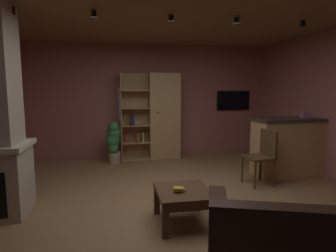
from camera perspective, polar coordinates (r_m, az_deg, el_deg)
floor at (r=3.98m, az=1.13°, el=-16.09°), size 5.78×6.03×0.02m
wall_back at (r=6.66m, az=-4.29°, el=5.01°), size 5.90×0.06×2.60m
ceiling at (r=3.79m, az=1.23°, el=23.28°), size 5.78×6.03×0.02m
window_pane_back at (r=6.60m, az=-6.68°, el=4.47°), size 0.78×0.01×0.75m
bookshelf_cabinet at (r=6.45m, az=-1.61°, el=1.89°), size 1.34×0.41×1.94m
kitchen_bar_counter at (r=5.64m, az=24.05°, el=-3.86°), size 1.48×0.62×1.07m
tissue_box at (r=5.61m, az=26.11°, el=2.02°), size 0.14×0.14×0.11m
coffee_table at (r=3.41m, az=3.12°, el=-14.13°), size 0.62×0.68×0.40m
table_book_0 at (r=3.33m, az=2.43°, el=-12.93°), size 0.13×0.11×0.03m
table_book_1 at (r=3.29m, az=2.19°, el=-12.63°), size 0.12×0.11×0.03m
dining_chair at (r=4.93m, az=18.68°, el=-5.24°), size 0.47×0.47×0.92m
potted_floor_plant at (r=6.09m, az=-11.04°, el=-2.98°), size 0.33×0.32×0.91m
wall_mounted_tv at (r=7.17m, az=13.11°, el=5.07°), size 0.84×0.06×0.47m
track_light_spot_0 at (r=4.15m, az=-29.16°, el=19.84°), size 0.07×0.07×0.09m
track_light_spot_1 at (r=3.98m, az=-14.88°, el=21.08°), size 0.07×0.07×0.09m
track_light_spot_2 at (r=4.06m, az=0.62°, el=21.03°), size 0.07×0.07×0.09m
track_light_spot_3 at (r=4.29m, az=13.77°, el=20.10°), size 0.07×0.07×0.09m
track_light_spot_4 at (r=4.77m, az=25.75°, el=18.26°), size 0.07×0.07×0.09m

